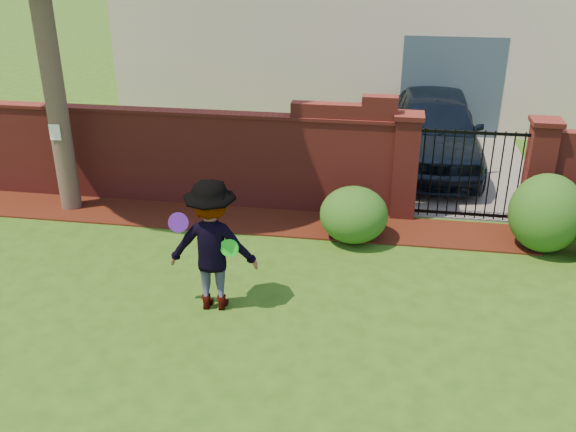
% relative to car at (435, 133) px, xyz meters
% --- Properties ---
extents(ground, '(80.00, 80.00, 0.01)m').
position_rel_car_xyz_m(ground, '(-3.03, -6.55, -0.81)').
color(ground, '#2B5114').
rests_on(ground, ground).
extents(mulch_bed, '(11.10, 1.08, 0.03)m').
position_rel_car_xyz_m(mulch_bed, '(-3.98, -3.21, -0.79)').
color(mulch_bed, '#341109').
rests_on(mulch_bed, ground).
extents(brick_wall, '(8.70, 0.31, 2.16)m').
position_rel_car_xyz_m(brick_wall, '(-5.04, -2.55, 0.12)').
color(brick_wall, maroon).
rests_on(brick_wall, ground).
extents(pillar_left, '(0.50, 0.50, 1.88)m').
position_rel_car_xyz_m(pillar_left, '(-0.63, -2.55, 0.15)').
color(pillar_left, maroon).
rests_on(pillar_left, ground).
extents(pillar_right, '(0.50, 0.50, 1.88)m').
position_rel_car_xyz_m(pillar_right, '(1.57, -2.55, 0.15)').
color(pillar_right, maroon).
rests_on(pillar_right, ground).
extents(iron_gate, '(1.78, 0.03, 1.60)m').
position_rel_car_xyz_m(iron_gate, '(0.47, -2.55, 0.05)').
color(iron_gate, black).
rests_on(iron_gate, ground).
extents(driveway, '(3.20, 8.00, 0.01)m').
position_rel_car_xyz_m(driveway, '(0.47, 1.45, -0.80)').
color(driveway, '#65625E').
rests_on(driveway, ground).
extents(car, '(1.91, 4.72, 1.61)m').
position_rel_car_xyz_m(car, '(0.00, 0.00, 0.00)').
color(car, black).
rests_on(car, ground).
extents(paper_notice, '(0.20, 0.01, 0.28)m').
position_rel_car_xyz_m(paper_notice, '(-6.63, -3.34, 0.70)').
color(paper_notice, white).
rests_on(paper_notice, tree).
extents(shrub_left, '(1.11, 1.11, 0.91)m').
position_rel_car_xyz_m(shrub_left, '(-1.43, -3.64, -0.35)').
color(shrub_left, '#184C17').
rests_on(shrub_left, ground).
extents(shrub_middle, '(1.15, 1.15, 1.26)m').
position_rel_car_xyz_m(shrub_middle, '(1.57, -3.49, -0.17)').
color(shrub_middle, '#184C17').
rests_on(shrub_middle, ground).
extents(man, '(1.22, 0.75, 1.83)m').
position_rel_car_xyz_m(man, '(-3.15, -5.97, 0.11)').
color(man, gray).
rests_on(man, ground).
extents(frisbee_purple, '(0.27, 0.15, 0.26)m').
position_rel_car_xyz_m(frisbee_purple, '(-3.51, -6.15, 0.52)').
color(frisbee_purple, '#5D1BAE').
rests_on(frisbee_purple, man).
extents(frisbee_green, '(0.25, 0.07, 0.25)m').
position_rel_car_xyz_m(frisbee_green, '(-2.88, -6.09, 0.18)').
color(frisbee_green, '#1BCD26').
rests_on(frisbee_green, man).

